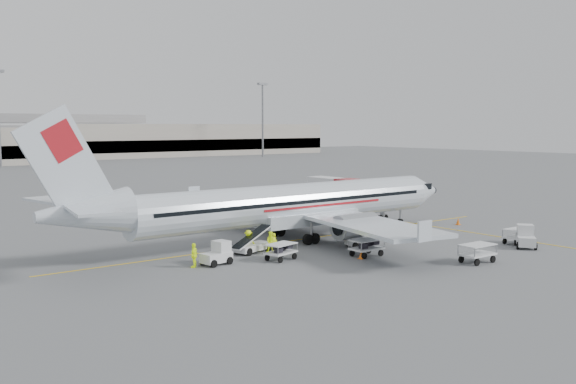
% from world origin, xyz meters
% --- Properties ---
extents(ground, '(360.00, 360.00, 0.00)m').
position_xyz_m(ground, '(0.00, 0.00, 0.00)').
color(ground, '#56595B').
extents(stripe_lead, '(44.00, 0.20, 0.01)m').
position_xyz_m(stripe_lead, '(0.00, 0.00, 0.01)').
color(stripe_lead, yellow).
rests_on(stripe_lead, ground).
extents(stripe_cross, '(0.20, 20.00, 0.01)m').
position_xyz_m(stripe_cross, '(14.00, -8.00, 0.01)').
color(stripe_cross, yellow).
rests_on(stripe_cross, ground).
extents(terminal_east, '(90.00, 26.00, 10.00)m').
position_xyz_m(terminal_east, '(70.00, 145.00, 5.00)').
color(terminal_east, gray).
rests_on(terminal_east, ground).
extents(parking_garage, '(62.00, 24.00, 14.00)m').
position_xyz_m(parking_garage, '(25.00, 160.00, 7.00)').
color(parking_garage, slate).
rests_on(parking_garage, ground).
extents(mast_east, '(3.20, 1.20, 22.00)m').
position_xyz_m(mast_east, '(80.00, 118.00, 11.00)').
color(mast_east, slate).
rests_on(mast_east, ground).
extents(aircraft, '(38.21, 29.98, 10.52)m').
position_xyz_m(aircraft, '(-0.93, 0.04, 5.26)').
color(aircraft, silver).
rests_on(aircraft, ground).
extents(jet_bridge, '(2.81, 14.58, 3.82)m').
position_xyz_m(jet_bridge, '(13.18, 8.81, 1.91)').
color(jet_bridge, silver).
rests_on(jet_bridge, ground).
extents(belt_loader, '(4.60, 2.72, 2.34)m').
position_xyz_m(belt_loader, '(-6.43, -2.00, 1.17)').
color(belt_loader, silver).
rests_on(belt_loader, ground).
extents(tug_fore, '(2.57, 2.43, 1.75)m').
position_xyz_m(tug_fore, '(11.31, -13.49, 0.87)').
color(tug_fore, silver).
rests_on(tug_fore, ground).
extents(tug_mid, '(2.28, 1.65, 1.58)m').
position_xyz_m(tug_mid, '(1.36, -5.36, 0.79)').
color(tug_mid, silver).
rests_on(tug_mid, ground).
extents(tug_aft, '(2.22, 1.49, 1.59)m').
position_xyz_m(tug_aft, '(-10.86, -4.05, 0.80)').
color(tug_aft, silver).
rests_on(tug_aft, ground).
extents(cart_loaded_a, '(2.41, 1.44, 1.25)m').
position_xyz_m(cart_loaded_a, '(-0.73, -8.25, 0.63)').
color(cart_loaded_a, silver).
rests_on(cart_loaded_a, ground).
extents(cart_loaded_b, '(2.53, 1.86, 1.19)m').
position_xyz_m(cart_loaded_b, '(-6.44, -5.51, 0.59)').
color(cart_loaded_b, silver).
rests_on(cart_loaded_b, ground).
extents(cart_empty_a, '(2.54, 1.53, 1.31)m').
position_xyz_m(cart_empty_a, '(3.75, -14.51, 0.66)').
color(cart_empty_a, silver).
rests_on(cart_empty_a, ground).
extents(cart_empty_b, '(2.41, 1.44, 1.25)m').
position_xyz_m(cart_empty_b, '(12.31, -12.16, 0.62)').
color(cart_empty_b, silver).
rests_on(cart_empty_b, ground).
extents(cone_nose, '(0.42, 0.42, 0.68)m').
position_xyz_m(cone_nose, '(16.70, -2.98, 0.34)').
color(cone_nose, orange).
rests_on(cone_nose, ground).
extents(cone_port, '(0.34, 0.34, 0.55)m').
position_xyz_m(cone_port, '(6.01, 19.49, 0.27)').
color(cone_port, orange).
rests_on(cone_port, ground).
extents(cone_stbd, '(0.38, 0.38, 0.62)m').
position_xyz_m(cone_stbd, '(-1.69, -8.70, 0.31)').
color(cone_stbd, orange).
rests_on(cone_stbd, ground).
extents(crew_a, '(0.69, 0.61, 1.58)m').
position_xyz_m(crew_a, '(-5.61, -3.62, 0.79)').
color(crew_a, '#D5F00F').
rests_on(crew_a, ground).
extents(crew_b, '(0.98, 0.98, 1.60)m').
position_xyz_m(crew_b, '(-5.39, -2.93, 0.80)').
color(crew_b, '#D5F00F').
rests_on(crew_b, ground).
extents(crew_c, '(1.06, 1.23, 1.65)m').
position_xyz_m(crew_c, '(-6.59, -1.66, 0.83)').
color(crew_c, '#D5F00F').
rests_on(crew_c, ground).
extents(crew_d, '(1.00, 0.95, 1.66)m').
position_xyz_m(crew_d, '(-12.47, -3.90, 0.83)').
color(crew_d, '#D5F00F').
rests_on(crew_d, ground).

